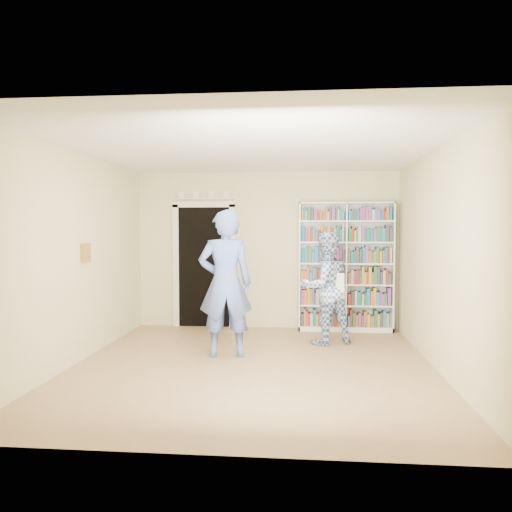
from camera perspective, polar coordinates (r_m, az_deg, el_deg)
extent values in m
plane|color=olive|center=(6.40, -0.41, -12.45)|extent=(5.00, 5.00, 0.00)
plane|color=white|center=(6.25, -0.42, 12.16)|extent=(5.00, 5.00, 0.00)
plane|color=beige|center=(8.67, 1.21, 0.65)|extent=(4.50, 0.00, 4.50)
plane|color=beige|center=(6.78, -19.70, -0.17)|extent=(0.00, 5.00, 5.00)
plane|color=beige|center=(6.36, 20.18, -0.38)|extent=(0.00, 5.00, 5.00)
cube|color=white|center=(8.53, 10.22, -1.23)|extent=(1.58, 0.30, 2.17)
cube|color=white|center=(8.53, 10.22, -1.23)|extent=(0.02, 0.30, 2.17)
cube|color=black|center=(8.82, -5.95, -1.28)|extent=(0.90, 0.03, 2.10)
cube|color=white|center=(8.91, -9.12, -1.25)|extent=(0.10, 0.06, 2.20)
cube|color=white|center=(8.72, -2.74, -1.31)|extent=(0.10, 0.06, 2.20)
cube|color=white|center=(8.79, -6.01, 5.89)|extent=(1.10, 0.06, 0.10)
cube|color=white|center=(8.78, -6.02, 6.54)|extent=(1.10, 0.08, 0.02)
cube|color=brown|center=(6.95, -18.86, 0.33)|extent=(0.03, 0.25, 0.25)
imported|color=#546DBC|center=(6.70, -3.52, -3.16)|extent=(0.79, 0.59, 1.97)
imported|color=#33569C|center=(7.54, 7.93, -3.60)|extent=(1.02, 0.93, 1.69)
cube|color=white|center=(7.33, 9.29, -3.03)|extent=(0.20, 0.04, 0.28)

